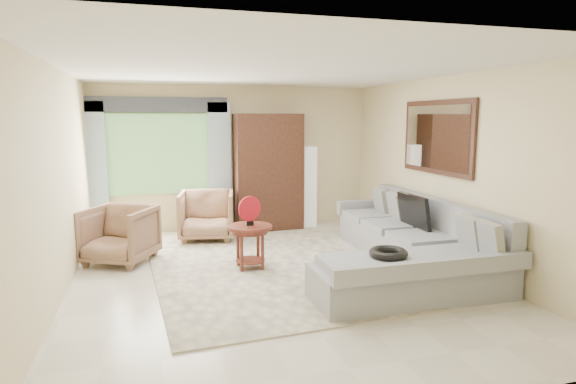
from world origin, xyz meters
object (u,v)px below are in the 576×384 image
object	(u,v)px
sectional_sofa	(409,250)
armchair_right	(207,215)
tv_screen	(414,211)
coffee_table	(250,246)
armoire	(268,172)
armchair_left	(119,235)
floor_lamp	(309,186)
potted_plant	(95,229)

from	to	relation	value
sectional_sofa	armchair_right	size ratio (longest dim) A/B	3.83
armchair_right	tv_screen	bearing A→B (deg)	-27.41
coffee_table	tv_screen	bearing A→B (deg)	-6.66
sectional_sofa	coffee_table	bearing A→B (deg)	162.56
coffee_table	armoire	xyz separation A→B (m)	(0.80, 2.26, 0.73)
sectional_sofa	coffee_table	xyz separation A→B (m)	(-2.03, 0.64, 0.03)
tv_screen	armchair_left	distance (m)	4.16
armoire	tv_screen	bearing A→B (deg)	-59.31
tv_screen	armoire	world-z (taller)	armoire
armchair_right	floor_lamp	world-z (taller)	floor_lamp
sectional_sofa	armchair_left	xyz separation A→B (m)	(-3.74, 1.43, 0.12)
tv_screen	potted_plant	distance (m)	4.91
sectional_sofa	armoire	bearing A→B (deg)	113.06
tv_screen	armchair_right	xyz separation A→B (m)	(-2.68, 2.06, -0.31)
tv_screen	floor_lamp	size ratio (longest dim) A/B	0.49
tv_screen	armoire	size ratio (longest dim) A/B	0.35
sectional_sofa	tv_screen	bearing A→B (deg)	54.21
armchair_right	armoire	size ratio (longest dim) A/B	0.43
sectional_sofa	floor_lamp	size ratio (longest dim) A/B	2.31
armchair_right	potted_plant	size ratio (longest dim) A/B	1.56
tv_screen	armchair_left	bearing A→B (deg)	165.17
sectional_sofa	tv_screen	world-z (taller)	tv_screen
armoire	floor_lamp	distance (m)	0.86
sectional_sofa	armchair_left	bearing A→B (deg)	159.06
sectional_sofa	floor_lamp	bearing A→B (deg)	98.33
tv_screen	floor_lamp	distance (m)	2.68
tv_screen	potted_plant	size ratio (longest dim) A/B	1.27
sectional_sofa	potted_plant	bearing A→B (deg)	149.60
armchair_left	tv_screen	bearing A→B (deg)	12.81
armchair_right	coffee_table	bearing A→B (deg)	-67.99
armchair_left	armchair_right	xyz separation A→B (m)	(1.33, 0.99, 0.01)
tv_screen	floor_lamp	xyz separation A→B (m)	(-0.70, 2.59, 0.03)
potted_plant	armchair_right	bearing A→B (deg)	-0.53
armoire	floor_lamp	xyz separation A→B (m)	(0.80, 0.06, -0.30)
potted_plant	armoire	world-z (taller)	armoire
tv_screen	armoire	xyz separation A→B (m)	(-1.50, 2.53, 0.33)
coffee_table	armoire	distance (m)	2.51
armchair_left	armoire	xyz separation A→B (m)	(2.51, 1.47, 0.65)
armoire	floor_lamp	size ratio (longest dim) A/B	1.40
sectional_sofa	floor_lamp	distance (m)	3.03
armchair_left	armoire	bearing A→B (deg)	57.96
armchair_right	floor_lamp	xyz separation A→B (m)	(1.98, 0.53, 0.34)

